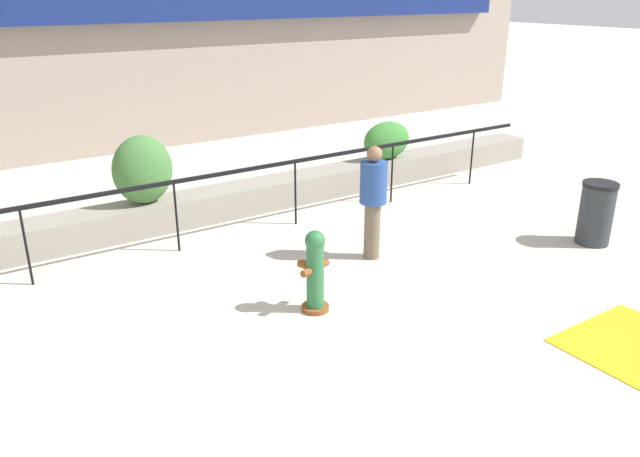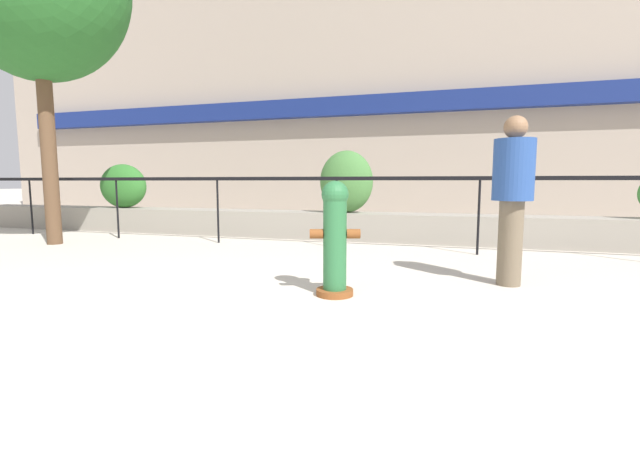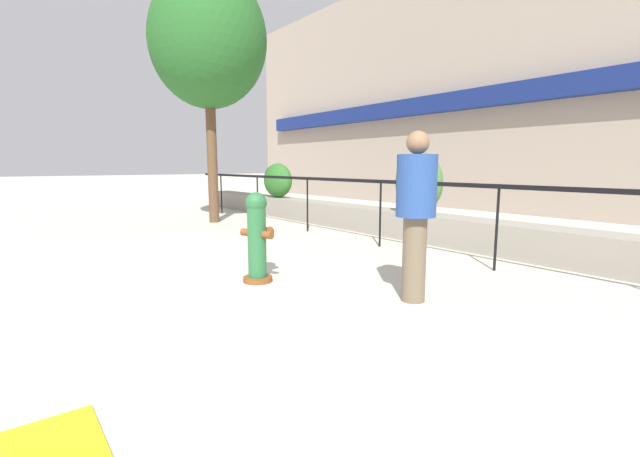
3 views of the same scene
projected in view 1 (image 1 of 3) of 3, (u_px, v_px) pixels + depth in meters
The scene contains 8 objects.
ground_plane at pixel (375, 418), 5.95m from camera, with size 120.00×120.00×0.00m, color beige.
planter_wall_low at pixel (153, 216), 10.51m from camera, with size 18.00×0.70×0.50m, color gray.
fence_railing_segment at pixel (174, 189), 9.38m from camera, with size 15.00×0.05×1.15m.
hedge_bush_1 at pixel (143, 170), 10.16m from camera, with size 0.99×0.69×1.14m, color #427538.
hedge_bush_2 at pixel (387, 140), 12.90m from camera, with size 1.11×0.58×0.78m, color #387F33.
fire_hydrant at pixel (315, 270), 7.76m from camera, with size 0.48×0.48×1.08m.
pedestrian at pixel (373, 196), 9.16m from camera, with size 0.43×0.43×1.73m.
trash_bin at pixel (596, 213), 9.87m from camera, with size 0.55×0.55×1.01m.
Camera 1 is at (-3.16, -3.78, 3.84)m, focal length 35.00 mm.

